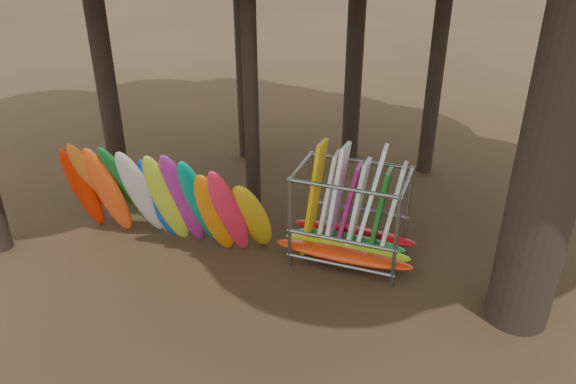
% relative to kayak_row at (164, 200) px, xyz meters
% --- Properties ---
extents(ground, '(120.00, 120.00, 0.00)m').
position_rel_kayak_row_xyz_m(ground, '(2.97, -0.24, -1.34)').
color(ground, '#47331E').
rests_on(ground, ground).
extents(kayak_row, '(5.30, 2.21, 3.02)m').
position_rel_kayak_row_xyz_m(kayak_row, '(0.00, 0.00, 0.00)').
color(kayak_row, red).
rests_on(kayak_row, ground).
extents(storage_rack, '(3.22, 1.56, 2.84)m').
position_rel_kayak_row_xyz_m(storage_rack, '(4.21, 1.08, -0.29)').
color(storage_rack, slate).
rests_on(storage_rack, ground).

